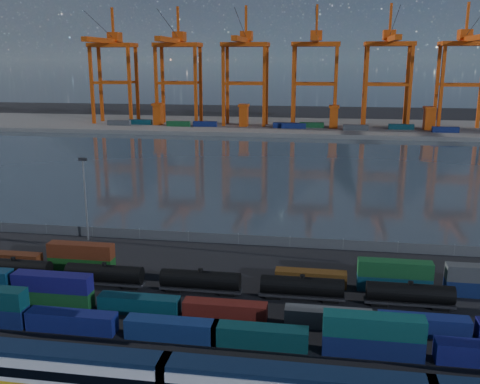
# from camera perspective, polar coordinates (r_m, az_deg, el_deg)

# --- Properties ---
(ground) EXTENTS (700.00, 700.00, 0.00)m
(ground) POSITION_cam_1_polar(r_m,az_deg,el_deg) (78.98, -3.49, -12.31)
(ground) COLOR black
(ground) RESTS_ON ground
(harbor_water) EXTENTS (700.00, 700.00, 0.00)m
(harbor_water) POSITION_cam_1_polar(r_m,az_deg,el_deg) (178.25, 3.78, 2.62)
(harbor_water) COLOR #303C46
(harbor_water) RESTS_ON ground
(far_quay) EXTENTS (700.00, 70.00, 2.00)m
(far_quay) POSITION_cam_1_polar(r_m,az_deg,el_deg) (281.58, 5.79, 6.95)
(far_quay) COLOR #514F4C
(far_quay) RESTS_ON ground
(container_row_south) EXTENTS (139.67, 2.45, 5.23)m
(container_row_south) POSITION_cam_1_polar(r_m,az_deg,el_deg) (73.45, -13.57, -13.08)
(container_row_south) COLOR #383B3D
(container_row_south) RESTS_ON ground
(container_row_mid) EXTENTS (140.13, 2.36, 5.03)m
(container_row_mid) POSITION_cam_1_polar(r_m,az_deg,el_deg) (80.65, -15.25, -10.82)
(container_row_mid) COLOR #383B3D
(container_row_mid) RESTS_ON ground
(container_row_north) EXTENTS (140.57, 2.29, 4.88)m
(container_row_north) POSITION_cam_1_polar(r_m,az_deg,el_deg) (86.24, 8.21, -8.61)
(container_row_north) COLOR navy
(container_row_north) RESTS_ON ground
(tanker_string) EXTENTS (90.27, 2.74, 3.93)m
(tanker_string) POSITION_cam_1_polar(r_m,az_deg,el_deg) (85.21, -9.38, -8.99)
(tanker_string) COLOR black
(tanker_string) RESTS_ON ground
(waterfront_fence) EXTENTS (160.12, 0.12, 2.20)m
(waterfront_fence) POSITION_cam_1_polar(r_m,az_deg,el_deg) (104.03, -0.17, -5.08)
(waterfront_fence) COLOR #595B5E
(waterfront_fence) RESTS_ON ground
(yard_light_mast) EXTENTS (1.60, 0.40, 16.60)m
(yard_light_mast) POSITION_cam_1_polar(r_m,az_deg,el_deg) (108.57, -16.18, -0.27)
(yard_light_mast) COLOR slate
(yard_light_mast) RESTS_ON ground
(gantry_cranes) EXTENTS (198.49, 45.10, 61.07)m
(gantry_cranes) POSITION_cam_1_polar(r_m,az_deg,el_deg) (273.47, 4.28, 14.43)
(gantry_cranes) COLOR #C8470E
(gantry_cranes) RESTS_ON ground
(quay_containers) EXTENTS (172.58, 10.99, 2.60)m
(quay_containers) POSITION_cam_1_polar(r_m,az_deg,el_deg) (267.77, 3.25, 7.13)
(quay_containers) COLOR navy
(quay_containers) RESTS_ON far_quay
(straddle_carriers) EXTENTS (140.00, 7.00, 11.10)m
(straddle_carriers) POSITION_cam_1_polar(r_m,az_deg,el_deg) (271.06, 5.17, 8.14)
(straddle_carriers) COLOR #C8470E
(straddle_carriers) RESTS_ON far_quay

